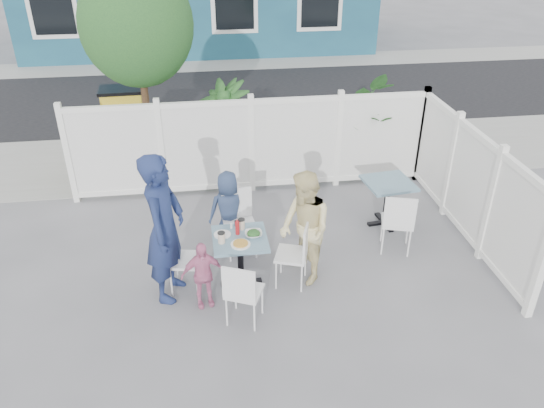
{
  "coord_description": "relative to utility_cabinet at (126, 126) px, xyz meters",
  "views": [
    {
      "loc": [
        -0.67,
        -5.56,
        4.28
      ],
      "look_at": [
        0.14,
        0.27,
        0.92
      ],
      "focal_mm": 35.0,
      "sensor_mm": 36.0,
      "label": 1
    }
  ],
  "objects": [
    {
      "name": "potted_shrub_a",
      "position": [
        1.79,
        -0.9,
        0.18
      ],
      "size": [
        1.34,
        1.34,
        1.69
      ],
      "primitive_type": "imported",
      "rotation": [
        0.0,
        0.0,
        5.5
      ],
      "color": "#1D4721",
      "rests_on": "ground"
    },
    {
      "name": "man",
      "position": [
        0.89,
        -4.18,
        0.29
      ],
      "size": [
        0.63,
        0.79,
        1.9
      ],
      "primitive_type": "imported",
      "rotation": [
        0.0,
        0.0,
        1.29
      ],
      "color": "navy",
      "rests_on": "ground"
    },
    {
      "name": "chair_right",
      "position": [
        2.48,
        -4.21,
        -0.15
      ],
      "size": [
        0.5,
        0.5,
        0.88
      ],
      "rotation": [
        0.0,
        0.0,
        1.24
      ],
      "color": "white",
      "rests_on": "ground"
    },
    {
      "name": "fence_right",
      "position": [
        5.09,
        -3.4,
        0.12
      ],
      "size": [
        0.08,
        3.66,
        1.6
      ],
      "rotation": [
        0.0,
        0.0,
        1.57
      ],
      "color": "white",
      "rests_on": "ground"
    },
    {
      "name": "main_table",
      "position": [
        1.78,
        -4.13,
        -0.11
      ],
      "size": [
        0.68,
        0.68,
        0.71
      ],
      "rotation": [
        0.0,
        0.0,
        0.01
      ],
      "color": "slate",
      "rests_on": "ground"
    },
    {
      "name": "coffee_cup_b",
      "position": [
        1.82,
        -3.93,
        0.11
      ],
      "size": [
        0.08,
        0.08,
        0.13
      ],
      "primitive_type": "cylinder",
      "color": "beige",
      "rests_on": "main_table"
    },
    {
      "name": "chair_left",
      "position": [
        1.02,
        -4.1,
        -0.15
      ],
      "size": [
        0.45,
        0.46,
        0.87
      ],
      "rotation": [
        0.0,
        0.0,
        -1.76
      ],
      "color": "white",
      "rests_on": "ground"
    },
    {
      "name": "ketchup_bottle",
      "position": [
        1.76,
        -4.05,
        0.13
      ],
      "size": [
        0.05,
        0.05,
        0.17
      ],
      "primitive_type": "cylinder",
      "color": "#A91519",
      "rests_on": "main_table"
    },
    {
      "name": "near_sidewalk",
      "position": [
        2.09,
        -0.2,
        -0.65
      ],
      "size": [
        24.0,
        2.6,
        0.01
      ],
      "primitive_type": "cube",
      "color": "gray",
      "rests_on": "ground"
    },
    {
      "name": "salad_bowl",
      "position": [
        1.95,
        -4.12,
        0.07
      ],
      "size": [
        0.21,
        0.21,
        0.05
      ],
      "primitive_type": "imported",
      "color": "white",
      "rests_on": "main_table"
    },
    {
      "name": "pepper_shaker",
      "position": [
        1.75,
        -3.86,
        0.09
      ],
      "size": [
        0.03,
        0.03,
        0.08
      ],
      "primitive_type": "cylinder",
      "color": "black",
      "rests_on": "main_table"
    },
    {
      "name": "spare_table",
      "position": [
        4.07,
        -2.96,
        -0.11
      ],
      "size": [
        0.75,
        0.75,
        0.71
      ],
      "rotation": [
        0.0,
        0.0,
        0.12
      ],
      "color": "slate",
      "rests_on": "ground"
    },
    {
      "name": "chair_back",
      "position": [
        1.82,
        -3.36,
        -0.12
      ],
      "size": [
        0.46,
        0.45,
        0.92
      ],
      "rotation": [
        0.0,
        0.0,
        3.26
      ],
      "color": "white",
      "rests_on": "ground"
    },
    {
      "name": "street",
      "position": [
        2.09,
        3.5,
        -0.66
      ],
      "size": [
        24.0,
        5.0,
        0.01
      ],
      "primitive_type": "cube",
      "color": "black",
      "rests_on": "ground"
    },
    {
      "name": "chair_spare",
      "position": [
        3.96,
        -3.72,
        -0.12
      ],
      "size": [
        0.52,
        0.51,
        0.92
      ],
      "rotation": [
        0.0,
        0.0,
        -0.29
      ],
      "color": "white",
      "rests_on": "ground"
    },
    {
      "name": "toddler",
      "position": [
        1.29,
        -4.46,
        -0.22
      ],
      "size": [
        0.55,
        0.31,
        0.88
      ],
      "primitive_type": "imported",
      "rotation": [
        0.0,
        0.0,
        0.18
      ],
      "color": "pink",
      "rests_on": "ground"
    },
    {
      "name": "far_sidewalk",
      "position": [
        2.09,
        6.6,
        -0.65
      ],
      "size": [
        24.0,
        1.6,
        0.01
      ],
      "primitive_type": "cube",
      "color": "gray",
      "rests_on": "ground"
    },
    {
      "name": "chair_near",
      "position": [
        1.73,
        -4.88,
        -0.16
      ],
      "size": [
        0.5,
        0.5,
        0.85
      ],
      "rotation": [
        0.0,
        0.0,
        -0.41
      ],
      "color": "white",
      "rests_on": "ground"
    },
    {
      "name": "salt_shaker",
      "position": [
        1.69,
        -3.9,
        0.08
      ],
      "size": [
        0.03,
        0.03,
        0.07
      ],
      "primitive_type": "cylinder",
      "color": "white",
      "rests_on": "main_table"
    },
    {
      "name": "ground",
      "position": [
        2.09,
        -4.0,
        -0.66
      ],
      "size": [
        80.0,
        80.0,
        0.0
      ],
      "primitive_type": "plane",
      "color": "slate"
    },
    {
      "name": "woman",
      "position": [
        2.59,
        -4.11,
        0.09
      ],
      "size": [
        0.76,
        0.87,
        1.5
      ],
      "primitive_type": "imported",
      "rotation": [
        0.0,
        0.0,
        -1.27
      ],
      "color": "#DCBD4F",
      "rests_on": "ground"
    },
    {
      "name": "fence_back",
      "position": [
        2.19,
        -1.6,
        0.12
      ],
      "size": [
        5.86,
        0.08,
        1.6
      ],
      "color": "white",
      "rests_on": "ground"
    },
    {
      "name": "plate_side",
      "position": [
        1.57,
        -4.04,
        0.05
      ],
      "size": [
        0.21,
        0.21,
        0.01
      ],
      "primitive_type": "cylinder",
      "color": "white",
      "rests_on": "main_table"
    },
    {
      "name": "coffee_cup_a",
      "position": [
        1.55,
        -4.21,
        0.11
      ],
      "size": [
        0.09,
        0.09,
        0.13
      ],
      "primitive_type": "cylinder",
      "color": "beige",
      "rests_on": "main_table"
    },
    {
      "name": "utility_cabinet",
      "position": [
        0.0,
        0.0,
        0.0
      ],
      "size": [
        0.73,
        0.53,
        1.32
      ],
      "primitive_type": "cube",
      "rotation": [
        0.0,
        0.0,
        0.03
      ],
      "color": "gold",
      "rests_on": "ground"
    },
    {
      "name": "boy",
      "position": [
        1.7,
        -3.23,
        -0.08
      ],
      "size": [
        0.61,
        0.44,
        1.15
      ],
      "primitive_type": "imported",
      "rotation": [
        0.0,
        0.0,
        3.28
      ],
      "color": "navy",
      "rests_on": "ground"
    },
    {
      "name": "plate_main",
      "position": [
        1.77,
        -4.29,
        0.05
      ],
      "size": [
        0.24,
        0.24,
        0.02
      ],
      "primitive_type": "cylinder",
      "color": "white",
      "rests_on": "main_table"
    },
    {
      "name": "potted_shrub_b",
      "position": [
        4.06,
        -1.0,
        0.15
      ],
      "size": [
        1.53,
        1.68,
        1.62
      ],
      "primitive_type": "imported",
      "rotation": [
        0.0,
        0.0,
        1.37
      ],
      "color": "#1D4721",
      "rests_on": "ground"
    },
    {
      "name": "tree",
      "position": [
        0.49,
        -0.7,
        1.93
      ],
      "size": [
        1.8,
        1.62,
        3.59
      ],
      "color": "#382316",
      "rests_on": "ground"
    }
  ]
}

